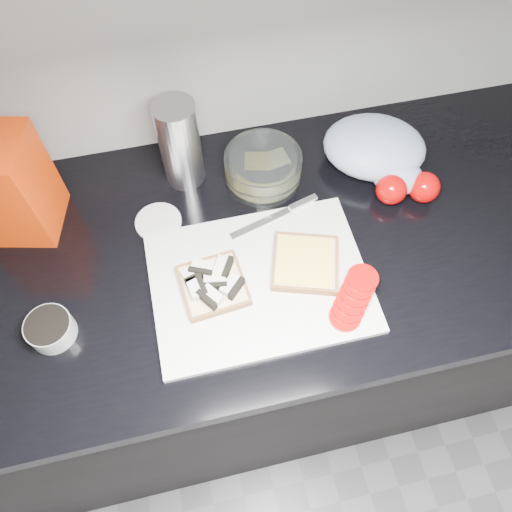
{
  "coord_description": "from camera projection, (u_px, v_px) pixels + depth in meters",
  "views": [
    {
      "loc": [
        -0.09,
        0.69,
        1.73
      ],
      "look_at": [
        0.01,
        1.14,
        0.95
      ],
      "focal_mm": 35.0,
      "sensor_mm": 36.0,
      "label": 1
    }
  ],
  "objects": [
    {
      "name": "bread_right",
      "position": [
        305.0,
        263.0,
        0.93
      ],
      "size": [
        0.16,
        0.16,
        0.02
      ],
      "rotation": [
        0.0,
        0.0,
        -0.31
      ],
      "color": "beige",
      "rests_on": "cutting_board"
    },
    {
      "name": "bread_bag",
      "position": [
        6.0,
        186.0,
        0.91
      ],
      "size": [
        0.17,
        0.16,
        0.22
      ],
      "primitive_type": "cube",
      "rotation": [
        0.0,
        0.0,
        -0.24
      ],
      "color": "red",
      "rests_on": "countertop"
    },
    {
      "name": "bread_left",
      "position": [
        212.0,
        284.0,
        0.91
      ],
      "size": [
        0.13,
        0.13,
        0.04
      ],
      "rotation": [
        0.0,
        0.0,
        0.1
      ],
      "color": "beige",
      "rests_on": "cutting_board"
    },
    {
      "name": "countertop",
      "position": [
        243.0,
        248.0,
        1.0
      ],
      "size": [
        3.5,
        0.64,
        0.04
      ],
      "primitive_type": "cube",
      "color": "black",
      "rests_on": "base_cabinet"
    },
    {
      "name": "whole_tomatoes",
      "position": [
        408.0,
        188.0,
        1.01
      ],
      "size": [
        0.13,
        0.07,
        0.06
      ],
      "rotation": [
        0.0,
        0.0,
        0.17
      ],
      "color": "#B30404",
      "rests_on": "countertop"
    },
    {
      "name": "grocery_bag",
      "position": [
        377.0,
        151.0,
        1.04
      ],
      "size": [
        0.26,
        0.25,
        0.09
      ],
      "rotation": [
        0.0,
        0.0,
        -0.37
      ],
      "color": "#A7B5CD",
      "rests_on": "countertop"
    },
    {
      "name": "tomato_slices",
      "position": [
        354.0,
        297.0,
        0.89
      ],
      "size": [
        0.12,
        0.13,
        0.03
      ],
      "rotation": [
        0.0,
        0.0,
        0.4
      ],
      "color": "#B30404",
      "rests_on": "cutting_board"
    },
    {
      "name": "steel_canister",
      "position": [
        180.0,
        144.0,
        0.98
      ],
      "size": [
        0.08,
        0.08,
        0.2
      ],
      "primitive_type": "cylinder",
      "color": "silver",
      "rests_on": "countertop"
    },
    {
      "name": "cutting_board",
      "position": [
        260.0,
        281.0,
        0.93
      ],
      "size": [
        0.4,
        0.3,
        0.01
      ],
      "primitive_type": "cube",
      "color": "silver",
      "rests_on": "countertop"
    },
    {
      "name": "glass_bowl",
      "position": [
        263.0,
        168.0,
        1.04
      ],
      "size": [
        0.16,
        0.16,
        0.07
      ],
      "rotation": [
        0.0,
        0.0,
        -0.22
      ],
      "color": "silver",
      "rests_on": "countertop"
    },
    {
      "name": "seed_tub",
      "position": [
        50.0,
        329.0,
        0.87
      ],
      "size": [
        0.08,
        0.08,
        0.04
      ],
      "color": "#949898",
      "rests_on": "countertop"
    },
    {
      "name": "knife",
      "position": [
        285.0,
        211.0,
        1.0
      ],
      "size": [
        0.19,
        0.07,
        0.01
      ],
      "rotation": [
        0.0,
        0.0,
        0.28
      ],
      "color": "#BDBDC1",
      "rests_on": "cutting_board"
    },
    {
      "name": "base_cabinet",
      "position": [
        247.0,
        332.0,
        1.39
      ],
      "size": [
        3.5,
        0.6,
        0.86
      ],
      "primitive_type": "cube",
      "color": "black",
      "rests_on": "ground"
    },
    {
      "name": "tub_lid",
      "position": [
        158.0,
        222.0,
        1.0
      ],
      "size": [
        0.12,
        0.12,
        0.01
      ],
      "primitive_type": "cylinder",
      "rotation": [
        0.0,
        0.0,
        0.31
      ],
      "color": "silver",
      "rests_on": "countertop"
    }
  ]
}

